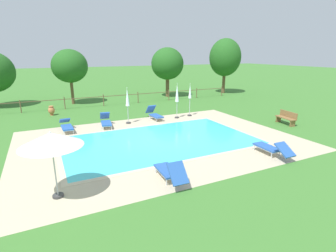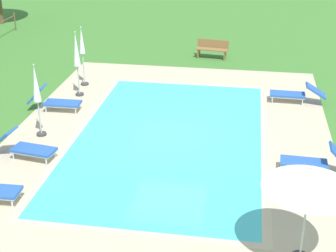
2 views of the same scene
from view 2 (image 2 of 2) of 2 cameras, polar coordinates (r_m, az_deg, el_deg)
ground_plane at (r=16.48m, az=0.12°, el=-1.34°), size 160.00×160.00×0.00m
pool_deck_paving at (r=16.48m, az=0.12°, el=-1.33°), size 14.59×10.42×0.01m
swimming_pool_water at (r=16.48m, az=0.12°, el=-1.33°), size 10.07×5.90×0.01m
pool_coping_rim at (r=16.47m, az=0.12°, el=-1.32°), size 10.55×6.38×0.01m
sun_lounger_north_near_steps at (r=15.70m, az=-15.76°, el=-2.21°), size 0.89×2.04×0.88m
sun_lounger_north_mid at (r=19.72m, az=14.12°, el=3.55°), size 0.64×2.05×0.77m
sun_lounger_north_end at (r=14.86m, az=16.08°, el=-3.82°), size 0.68×1.94×0.93m
sun_lounger_south_near_corner at (r=18.84m, az=-12.55°, el=2.79°), size 0.65×1.91×0.95m
patio_umbrella_open_foreground at (r=10.69m, az=15.67°, el=-5.75°), size 1.95×1.95×2.27m
patio_umbrella_closed_row_west at (r=19.72m, az=-10.22°, el=7.97°), size 0.32×0.32×2.54m
patio_umbrella_closed_row_mid_west at (r=16.56m, az=-14.55°, el=4.00°), size 0.32×0.32×2.44m
patio_umbrella_closed_row_centre at (r=20.85m, az=-9.61°, el=8.70°), size 0.32×0.32×2.44m
wooden_bench_lawn_side at (r=24.56m, az=4.99°, el=8.66°), size 0.63×1.54×0.87m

